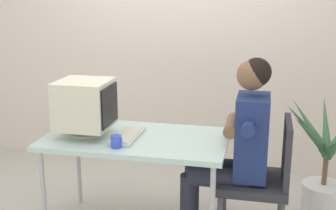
{
  "coord_description": "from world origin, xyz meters",
  "views": [
    {
      "loc": [
        0.88,
        -2.89,
        1.77
      ],
      "look_at": [
        0.24,
        0.0,
        0.99
      ],
      "focal_mm": 47.31,
      "sensor_mm": 36.0,
      "label": 1
    }
  ],
  "objects_px": {
    "desk": "(136,144)",
    "crt_monitor": "(85,105)",
    "office_chair": "(263,174)",
    "person_seated": "(235,144)",
    "keyboard": "(127,136)",
    "potted_plant": "(325,167)",
    "desk_mug": "(116,141)"
  },
  "relations": [
    {
      "from": "person_seated",
      "to": "crt_monitor",
      "type": "bearing_deg",
      "value": -175.3
    },
    {
      "from": "keyboard",
      "to": "desk",
      "type": "bearing_deg",
      "value": 33.46
    },
    {
      "from": "keyboard",
      "to": "desk_mug",
      "type": "distance_m",
      "value": 0.2
    },
    {
      "from": "crt_monitor",
      "to": "keyboard",
      "type": "height_order",
      "value": "crt_monitor"
    },
    {
      "from": "potted_plant",
      "to": "desk",
      "type": "bearing_deg",
      "value": -159.01
    },
    {
      "from": "office_chair",
      "to": "desk_mug",
      "type": "distance_m",
      "value": 1.05
    },
    {
      "from": "desk",
      "to": "crt_monitor",
      "type": "xyz_separation_m",
      "value": [
        -0.36,
        -0.04,
        0.28
      ]
    },
    {
      "from": "office_chair",
      "to": "person_seated",
      "type": "relative_size",
      "value": 0.69
    },
    {
      "from": "desk_mug",
      "to": "potted_plant",
      "type": "bearing_deg",
      "value": 27.86
    },
    {
      "from": "crt_monitor",
      "to": "potted_plant",
      "type": "xyz_separation_m",
      "value": [
        1.75,
        0.57,
        -0.56
      ]
    },
    {
      "from": "person_seated",
      "to": "desk_mug",
      "type": "bearing_deg",
      "value": -160.05
    },
    {
      "from": "crt_monitor",
      "to": "keyboard",
      "type": "xyz_separation_m",
      "value": [
        0.31,
        0.01,
        -0.21
      ]
    },
    {
      "from": "person_seated",
      "to": "desk",
      "type": "bearing_deg",
      "value": -176.39
    },
    {
      "from": "potted_plant",
      "to": "person_seated",
      "type": "bearing_deg",
      "value": -144.34
    },
    {
      "from": "crt_monitor",
      "to": "desk_mug",
      "type": "xyz_separation_m",
      "value": [
        0.29,
        -0.19,
        -0.19
      ]
    },
    {
      "from": "crt_monitor",
      "to": "potted_plant",
      "type": "bearing_deg",
      "value": 18.21
    },
    {
      "from": "crt_monitor",
      "to": "keyboard",
      "type": "relative_size",
      "value": 1.0
    },
    {
      "from": "desk_mug",
      "to": "person_seated",
      "type": "bearing_deg",
      "value": 19.95
    },
    {
      "from": "crt_monitor",
      "to": "desk_mug",
      "type": "relative_size",
      "value": 4.82
    },
    {
      "from": "desk",
      "to": "potted_plant",
      "type": "bearing_deg",
      "value": 20.99
    },
    {
      "from": "person_seated",
      "to": "desk_mug",
      "type": "relative_size",
      "value": 15.86
    },
    {
      "from": "desk",
      "to": "keyboard",
      "type": "bearing_deg",
      "value": -146.54
    },
    {
      "from": "crt_monitor",
      "to": "person_seated",
      "type": "xyz_separation_m",
      "value": [
        1.07,
        0.09,
        -0.24
      ]
    },
    {
      "from": "office_chair",
      "to": "keyboard",
      "type": "bearing_deg",
      "value": -175.26
    },
    {
      "from": "office_chair",
      "to": "potted_plant",
      "type": "distance_m",
      "value": 0.69
    },
    {
      "from": "crt_monitor",
      "to": "desk_mug",
      "type": "bearing_deg",
      "value": -33.22
    },
    {
      "from": "desk",
      "to": "crt_monitor",
      "type": "bearing_deg",
      "value": -173.18
    },
    {
      "from": "keyboard",
      "to": "potted_plant",
      "type": "relative_size",
      "value": 0.43
    },
    {
      "from": "person_seated",
      "to": "desk_mug",
      "type": "distance_m",
      "value": 0.83
    },
    {
      "from": "desk",
      "to": "desk_mug",
      "type": "bearing_deg",
      "value": -105.73
    },
    {
      "from": "person_seated",
      "to": "desk_mug",
      "type": "height_order",
      "value": "person_seated"
    },
    {
      "from": "keyboard",
      "to": "person_seated",
      "type": "bearing_deg",
      "value": 5.99
    }
  ]
}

